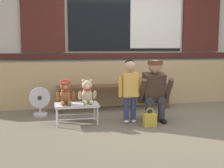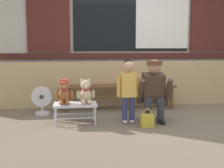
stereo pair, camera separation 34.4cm
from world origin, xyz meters
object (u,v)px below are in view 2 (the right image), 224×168
at_px(floor_fan, 42,101).
at_px(child_standing, 128,84).
at_px(teddy_bear_with_hat, 64,92).
at_px(wooden_bench_long, 118,89).
at_px(small_display_bench, 75,106).
at_px(teddy_bear_plain, 86,92).
at_px(handbag_on_ground, 147,120).
at_px(adult_crouching, 154,90).

bearing_deg(floor_fan, child_standing, -27.96).
height_order(teddy_bear_with_hat, floor_fan, teddy_bear_with_hat).
relative_size(wooden_bench_long, teddy_bear_with_hat, 5.78).
height_order(small_display_bench, teddy_bear_plain, teddy_bear_plain).
xyz_separation_m(small_display_bench, teddy_bear_with_hat, (-0.16, 0.00, 0.21)).
bearing_deg(teddy_bear_plain, wooden_bench_long, 54.99).
xyz_separation_m(wooden_bench_long, teddy_bear_plain, (-0.63, -0.90, 0.09)).
bearing_deg(wooden_bench_long, handbag_on_ground, -79.73).
relative_size(child_standing, handbag_on_ground, 3.52).
bearing_deg(teddy_bear_with_hat, adult_crouching, -2.81).
xyz_separation_m(teddy_bear_plain, floor_fan, (-0.71, 0.62, -0.23)).
distance_m(child_standing, adult_crouching, 0.42).
bearing_deg(wooden_bench_long, teddy_bear_plain, -125.01).
height_order(child_standing, adult_crouching, child_standing).
height_order(teddy_bear_plain, child_standing, child_standing).
height_order(teddy_bear_plain, adult_crouching, adult_crouching).
xyz_separation_m(child_standing, adult_crouching, (0.40, 0.03, -0.11)).
relative_size(small_display_bench, teddy_bear_with_hat, 1.76).
bearing_deg(small_display_bench, handbag_on_ground, -19.71).
bearing_deg(floor_fan, teddy_bear_plain, -40.89).
bearing_deg(teddy_bear_with_hat, handbag_on_ground, -17.30).
xyz_separation_m(teddy_bear_plain, child_standing, (0.63, -0.10, 0.13)).
height_order(wooden_bench_long, handbag_on_ground, wooden_bench_long).
distance_m(teddy_bear_with_hat, adult_crouching, 1.35).
bearing_deg(teddy_bear_with_hat, floor_fan, 122.44).
distance_m(teddy_bear_with_hat, teddy_bear_plain, 0.32).
xyz_separation_m(small_display_bench, floor_fan, (-0.55, 0.62, -0.03)).
xyz_separation_m(handbag_on_ground, floor_fan, (-1.57, 0.98, 0.14)).
relative_size(handbag_on_ground, floor_fan, 0.57).
bearing_deg(floor_fan, handbag_on_ground, -32.04).
bearing_deg(adult_crouching, handbag_on_ground, -119.95).
relative_size(teddy_bear_plain, adult_crouching, 0.38).
relative_size(wooden_bench_long, small_display_bench, 3.28).
bearing_deg(handbag_on_ground, wooden_bench_long, 100.27).
xyz_separation_m(small_display_bench, adult_crouching, (1.19, -0.06, 0.21)).
bearing_deg(child_standing, teddy_bear_plain, 171.29).
xyz_separation_m(teddy_bear_with_hat, adult_crouching, (1.35, -0.07, 0.01)).
bearing_deg(child_standing, floor_fan, 152.04).
bearing_deg(teddy_bear_with_hat, wooden_bench_long, 43.38).
bearing_deg(adult_crouching, child_standing, -175.57).
distance_m(teddy_bear_plain, child_standing, 0.65).
xyz_separation_m(wooden_bench_long, floor_fan, (-1.34, -0.28, -0.13)).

